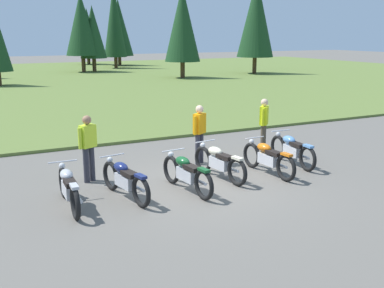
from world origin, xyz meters
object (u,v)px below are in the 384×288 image
at_px(motorcycle_silver, 69,188).
at_px(rider_checking_bike, 199,131).
at_px(motorcycle_cream, 219,162).
at_px(rider_in_hivis_vest, 88,145).
at_px(rider_with_back_turned, 264,122).
at_px(motorcycle_navy, 125,179).
at_px(motorcycle_sky_blue, 292,149).
at_px(motorcycle_british_green, 187,173).
at_px(motorcycle_orange, 268,158).

bearing_deg(motorcycle_silver, rider_checking_bike, 23.90).
xyz_separation_m(motorcycle_cream, rider_checking_bike, (0.18, 1.44, 0.51)).
relative_size(rider_in_hivis_vest, rider_checking_bike, 1.00).
height_order(rider_with_back_turned, rider_checking_bike, same).
bearing_deg(motorcycle_cream, motorcycle_navy, -173.03).
height_order(motorcycle_sky_blue, rider_checking_bike, rider_checking_bike).
xyz_separation_m(motorcycle_british_green, rider_checking_bike, (1.34, 1.94, 0.51)).
xyz_separation_m(rider_in_hivis_vest, rider_checking_bike, (3.19, 0.23, 0.00)).
height_order(motorcycle_navy, motorcycle_sky_blue, same).
height_order(motorcycle_silver, rider_with_back_turned, rider_with_back_turned).
xyz_separation_m(motorcycle_orange, rider_in_hivis_vest, (-4.34, 1.44, 0.51)).
distance_m(motorcycle_silver, motorcycle_cream, 3.85).
relative_size(motorcycle_cream, motorcycle_orange, 1.00).
xyz_separation_m(motorcycle_sky_blue, rider_with_back_turned, (0.06, 1.48, 0.51)).
relative_size(rider_with_back_turned, rider_in_hivis_vest, 1.00).
relative_size(motorcycle_silver, motorcycle_sky_blue, 1.00).
bearing_deg(motorcycle_cream, motorcycle_orange, -10.04).
relative_size(motorcycle_navy, motorcycle_orange, 0.99).
relative_size(motorcycle_sky_blue, rider_in_hivis_vest, 1.26).
xyz_separation_m(motorcycle_navy, motorcycle_orange, (3.92, 0.08, 0.00)).
relative_size(motorcycle_cream, rider_checking_bike, 1.25).
xyz_separation_m(motorcycle_british_green, motorcycle_sky_blue, (3.62, 0.71, 0.00)).
distance_m(motorcycle_british_green, rider_in_hivis_vest, 2.57).
height_order(motorcycle_cream, rider_in_hivis_vest, rider_in_hivis_vest).
bearing_deg(motorcycle_british_green, rider_with_back_turned, 30.76).
distance_m(motorcycle_orange, rider_checking_bike, 2.09).
height_order(motorcycle_british_green, rider_with_back_turned, rider_with_back_turned).
bearing_deg(motorcycle_british_green, motorcycle_silver, 176.66).
distance_m(motorcycle_navy, rider_in_hivis_vest, 1.66).
bearing_deg(motorcycle_british_green, rider_in_hivis_vest, 137.37).
xyz_separation_m(rider_with_back_turned, rider_checking_bike, (-2.35, -0.26, 0.00)).
height_order(motorcycle_cream, rider_checking_bike, rider_checking_bike).
distance_m(motorcycle_silver, rider_with_back_turned, 6.70).
bearing_deg(rider_with_back_turned, motorcycle_orange, -121.93).
relative_size(motorcycle_british_green, motorcycle_cream, 1.00).
distance_m(rider_with_back_turned, rider_checking_bike, 2.36).
xyz_separation_m(motorcycle_cream, rider_in_hivis_vest, (-3.01, 1.21, 0.51)).
bearing_deg(motorcycle_silver, rider_in_hivis_vest, 61.94).
bearing_deg(rider_in_hivis_vest, motorcycle_sky_blue, -10.32).
relative_size(motorcycle_silver, rider_checking_bike, 1.26).
relative_size(motorcycle_navy, motorcycle_cream, 1.00).
relative_size(motorcycle_british_green, motorcycle_orange, 1.00).
distance_m(motorcycle_british_green, motorcycle_sky_blue, 3.69).
relative_size(motorcycle_cream, rider_with_back_turned, 1.25).
xyz_separation_m(motorcycle_orange, motorcycle_sky_blue, (1.14, 0.44, 0.00)).
relative_size(motorcycle_orange, motorcycle_sky_blue, 1.00).
bearing_deg(rider_in_hivis_vest, rider_checking_bike, 4.13).
distance_m(motorcycle_navy, motorcycle_cream, 2.61).
bearing_deg(motorcycle_cream, motorcycle_silver, -174.89).
bearing_deg(motorcycle_sky_blue, rider_checking_bike, 151.79).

